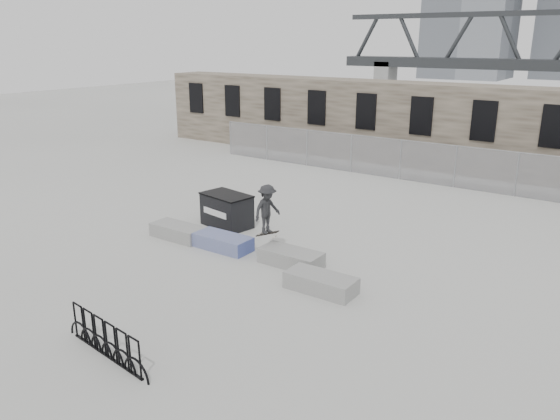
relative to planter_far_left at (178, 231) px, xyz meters
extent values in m
plane|color=#BBBBB6|center=(3.07, -0.02, -0.26)|extent=(120.00, 120.00, 0.00)
cube|color=brown|center=(3.07, 16.23, 1.99)|extent=(36.00, 2.50, 4.50)
cube|color=black|center=(-12.93, 14.96, 2.64)|extent=(1.20, 0.12, 2.00)
cube|color=black|center=(-9.73, 14.96, 2.64)|extent=(1.20, 0.12, 2.00)
cube|color=black|center=(-6.53, 14.96, 2.64)|extent=(1.20, 0.12, 2.00)
cube|color=black|center=(-3.33, 14.96, 2.64)|extent=(1.20, 0.12, 2.00)
cube|color=black|center=(-0.13, 14.96, 2.64)|extent=(1.20, 0.12, 2.00)
cube|color=black|center=(3.07, 14.96, 2.64)|extent=(1.20, 0.12, 2.00)
cube|color=black|center=(6.27, 14.96, 2.64)|extent=(1.20, 0.12, 2.00)
cube|color=black|center=(9.47, 14.96, 2.64)|extent=(1.20, 0.12, 2.00)
cylinder|color=gray|center=(-7.93, 12.48, 0.74)|extent=(0.06, 0.06, 2.00)
cylinder|color=gray|center=(-5.18, 12.48, 0.74)|extent=(0.06, 0.06, 2.00)
cylinder|color=gray|center=(-2.43, 12.48, 0.74)|extent=(0.06, 0.06, 2.00)
cylinder|color=gray|center=(0.32, 12.48, 0.74)|extent=(0.06, 0.06, 2.00)
cylinder|color=gray|center=(3.07, 12.48, 0.74)|extent=(0.06, 0.06, 2.00)
cylinder|color=gray|center=(5.82, 12.48, 0.74)|extent=(0.06, 0.06, 2.00)
cylinder|color=gray|center=(8.57, 12.48, 0.74)|extent=(0.06, 0.06, 2.00)
cube|color=#99999E|center=(3.07, 12.48, 0.74)|extent=(22.00, 0.02, 2.00)
cylinder|color=gray|center=(3.07, 12.48, 1.74)|extent=(22.00, 0.04, 0.04)
cube|color=#999996|center=(0.00, 0.00, -0.02)|extent=(2.00, 0.90, 0.48)
cube|color=#2D471E|center=(0.00, 0.00, 0.16)|extent=(1.76, 0.66, 0.10)
cube|color=#33449B|center=(2.00, 0.10, -0.02)|extent=(2.00, 0.90, 0.48)
cube|color=#2D471E|center=(2.00, 0.10, 0.16)|extent=(1.76, 0.66, 0.10)
cube|color=#999996|center=(4.63, 0.26, -0.02)|extent=(2.00, 0.90, 0.48)
cube|color=#2D471E|center=(4.63, 0.26, 0.16)|extent=(1.76, 0.66, 0.10)
cube|color=#999996|center=(6.35, -0.81, -0.02)|extent=(2.00, 0.90, 0.48)
cube|color=#2D471E|center=(6.35, -0.81, 0.16)|extent=(1.76, 0.66, 0.10)
cube|color=black|center=(0.60, 1.98, 0.34)|extent=(2.02, 1.42, 1.20)
cube|color=black|center=(0.60, 1.98, 0.96)|extent=(2.07, 1.48, 0.06)
cube|color=white|center=(0.50, 1.41, 0.39)|extent=(1.28, 0.25, 0.23)
cube|color=black|center=(4.14, -6.39, -0.24)|extent=(2.69, 0.39, 0.04)
torus|color=black|center=(3.03, -6.25, 0.19)|extent=(0.89, 0.16, 0.89)
torus|color=black|center=(3.47, -6.31, 0.19)|extent=(0.89, 0.16, 0.89)
torus|color=black|center=(3.92, -6.36, 0.19)|extent=(0.89, 0.16, 0.89)
torus|color=black|center=(4.37, -6.42, 0.19)|extent=(0.89, 0.16, 0.89)
torus|color=black|center=(4.81, -6.47, 0.19)|extent=(0.89, 0.16, 0.89)
torus|color=black|center=(5.26, -6.53, 0.19)|extent=(0.89, 0.16, 0.89)
cube|color=gray|center=(-16.93, 54.98, 1.74)|extent=(2.00, 3.00, 4.00)
imported|color=#242527|center=(3.65, 0.37, 1.36)|extent=(0.75, 1.11, 1.59)
cube|color=black|center=(3.65, 0.37, 0.54)|extent=(0.79, 0.31, 0.28)
cylinder|color=beige|center=(3.37, 0.30, 0.49)|extent=(0.06, 0.03, 0.06)
cylinder|color=beige|center=(3.37, 0.44, 0.49)|extent=(0.06, 0.03, 0.06)
cylinder|color=beige|center=(3.93, 0.30, 0.49)|extent=(0.06, 0.03, 0.06)
cylinder|color=beige|center=(3.93, 0.44, 0.49)|extent=(0.06, 0.03, 0.06)
camera|label=1|loc=(13.34, -12.91, 6.49)|focal=35.00mm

